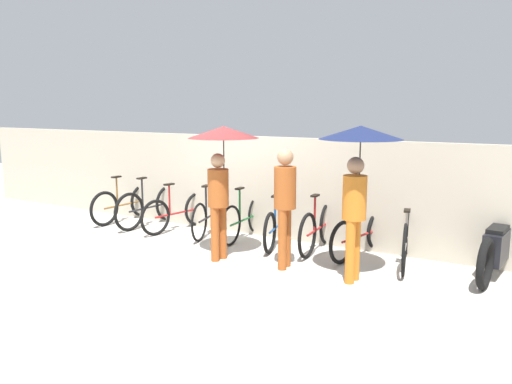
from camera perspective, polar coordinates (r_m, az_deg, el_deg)
ground_plane at (r=7.87m, az=-6.82°, el=-7.68°), size 30.00×30.00×0.00m
back_wall at (r=9.16m, az=-0.08°, el=0.71°), size 14.95×0.12×1.82m
parked_bicycle_0 at (r=10.64m, az=-14.78°, el=-1.30°), size 0.44×1.74×1.00m
parked_bicycle_1 at (r=10.13m, az=-12.01°, el=-1.62°), size 0.44×1.82×1.00m
parked_bicycle_2 at (r=9.66m, az=-8.94°, el=-2.28°), size 0.50×1.71×1.00m
parked_bicycle_3 at (r=9.28m, az=-5.27°, el=-2.59°), size 0.57×1.68×1.11m
parked_bicycle_4 at (r=8.94m, az=-1.30°, el=-3.00°), size 0.44×1.71×1.08m
parked_bicycle_5 at (r=8.52m, az=2.49°, el=-3.77°), size 0.54×1.65×0.98m
parked_bicycle_6 at (r=8.27m, az=7.11°, el=-4.09°), size 0.44×1.69×1.06m
parked_bicycle_7 at (r=8.08m, az=11.93°, el=-4.78°), size 0.56×1.71×1.00m
parked_bicycle_8 at (r=7.83m, az=16.78°, el=-5.16°), size 0.52×1.82×0.99m
pedestrian_leading at (r=7.59m, az=-3.92°, el=4.45°), size 1.09×1.09×2.06m
pedestrian_center at (r=7.20m, az=3.33°, el=-0.78°), size 0.32×0.32×1.76m
pedestrian_trailing at (r=6.74m, az=11.66°, el=3.99°), size 1.12×1.12×2.10m
motorcycle at (r=7.75m, az=25.76°, el=-5.87°), size 0.58×1.98×0.91m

